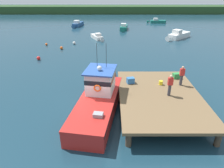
{
  "coord_description": "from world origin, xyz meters",
  "views": [
    {
      "loc": [
        1.24,
        -13.41,
        8.46
      ],
      "look_at": [
        1.2,
        1.35,
        1.4
      ],
      "focal_mm": 32.83,
      "sensor_mm": 36.0,
      "label": 1
    }
  ],
  "objects_px": {
    "mooring_buoy_outer": "(62,48)",
    "deckhand_further_back": "(182,75)",
    "mooring_buoy_spare_mooring": "(47,44)",
    "moored_boat_off_the_point": "(157,21)",
    "moored_boat_outer_mooring": "(98,37)",
    "main_fishing_boat": "(100,97)",
    "moored_boat_far_right": "(78,24)",
    "mooring_buoy_inshore": "(75,43)",
    "crate_stack_near_edge": "(177,76)",
    "bait_bucket": "(161,83)",
    "deckhand_by_the_boat": "(171,85)",
    "crate_stack_mid_dock": "(131,80)",
    "moored_boat_mid_harbor": "(179,35)",
    "mooring_buoy_channel_marker": "(39,58)",
    "moored_boat_far_left": "(124,27)"
  },
  "relations": [
    {
      "from": "deckhand_further_back",
      "to": "main_fishing_boat",
      "type": "bearing_deg",
      "value": -165.66
    },
    {
      "from": "moored_boat_off_the_point",
      "to": "mooring_buoy_spare_mooring",
      "type": "xyz_separation_m",
      "value": [
        -21.77,
        -21.91,
        -0.23
      ]
    },
    {
      "from": "moored_boat_off_the_point",
      "to": "moored_boat_outer_mooring",
      "type": "bearing_deg",
      "value": -128.32
    },
    {
      "from": "main_fishing_boat",
      "to": "mooring_buoy_outer",
      "type": "relative_size",
      "value": 22.71
    },
    {
      "from": "crate_stack_mid_dock",
      "to": "deckhand_further_back",
      "type": "relative_size",
      "value": 0.37
    },
    {
      "from": "deckhand_further_back",
      "to": "crate_stack_near_edge",
      "type": "bearing_deg",
      "value": 87.87
    },
    {
      "from": "deckhand_by_the_boat",
      "to": "moored_boat_mid_harbor",
      "type": "distance_m",
      "value": 24.66
    },
    {
      "from": "moored_boat_far_left",
      "to": "moored_boat_outer_mooring",
      "type": "bearing_deg",
      "value": -120.07
    },
    {
      "from": "main_fishing_boat",
      "to": "moored_boat_far_right",
      "type": "bearing_deg",
      "value": 101.25
    },
    {
      "from": "mooring_buoy_outer",
      "to": "deckhand_further_back",
      "type": "bearing_deg",
      "value": -48.3
    },
    {
      "from": "mooring_buoy_inshore",
      "to": "moored_boat_mid_harbor",
      "type": "bearing_deg",
      "value": 12.97
    },
    {
      "from": "moored_boat_mid_harbor",
      "to": "mooring_buoy_spare_mooring",
      "type": "xyz_separation_m",
      "value": [
        -22.18,
        -4.76,
        -0.37
      ]
    },
    {
      "from": "bait_bucket",
      "to": "mooring_buoy_outer",
      "type": "xyz_separation_m",
      "value": [
        -11.47,
        14.59,
        -1.15
      ]
    },
    {
      "from": "crate_stack_mid_dock",
      "to": "mooring_buoy_spare_mooring",
      "type": "bearing_deg",
      "value": 125.8
    },
    {
      "from": "crate_stack_mid_dock",
      "to": "crate_stack_near_edge",
      "type": "distance_m",
      "value": 4.2
    },
    {
      "from": "moored_boat_off_the_point",
      "to": "moored_boat_mid_harbor",
      "type": "distance_m",
      "value": 17.16
    },
    {
      "from": "moored_boat_outer_mooring",
      "to": "mooring_buoy_inshore",
      "type": "distance_m",
      "value": 5.04
    },
    {
      "from": "deckhand_by_the_boat",
      "to": "moored_boat_off_the_point",
      "type": "relative_size",
      "value": 0.34
    },
    {
      "from": "crate_stack_near_edge",
      "to": "mooring_buoy_spare_mooring",
      "type": "relative_size",
      "value": 1.62
    },
    {
      "from": "moored_boat_far_right",
      "to": "mooring_buoy_inshore",
      "type": "xyz_separation_m",
      "value": [
        1.96,
        -16.49,
        -0.24
      ]
    },
    {
      "from": "crate_stack_near_edge",
      "to": "moored_boat_outer_mooring",
      "type": "bearing_deg",
      "value": 112.52
    },
    {
      "from": "mooring_buoy_spare_mooring",
      "to": "crate_stack_near_edge",
      "type": "bearing_deg",
      "value": -44.13
    },
    {
      "from": "moored_boat_far_right",
      "to": "moored_boat_outer_mooring",
      "type": "distance_m",
      "value": 14.0
    },
    {
      "from": "mooring_buoy_spare_mooring",
      "to": "mooring_buoy_outer",
      "type": "relative_size",
      "value": 0.84
    },
    {
      "from": "crate_stack_mid_dock",
      "to": "moored_boat_mid_harbor",
      "type": "relative_size",
      "value": 0.11
    },
    {
      "from": "moored_boat_far_right",
      "to": "mooring_buoy_channel_marker",
      "type": "xyz_separation_m",
      "value": [
        -1.27,
        -24.24,
        -0.24
      ]
    },
    {
      "from": "crate_stack_mid_dock",
      "to": "deckhand_by_the_boat",
      "type": "bearing_deg",
      "value": -38.74
    },
    {
      "from": "mooring_buoy_spare_mooring",
      "to": "mooring_buoy_channel_marker",
      "type": "distance_m",
      "value": 7.19
    },
    {
      "from": "moored_boat_far_right",
      "to": "crate_stack_near_edge",
      "type": "bearing_deg",
      "value": -67.28
    },
    {
      "from": "moored_boat_far_right",
      "to": "moored_boat_outer_mooring",
      "type": "height_order",
      "value": "moored_boat_far_right"
    },
    {
      "from": "moored_boat_far_right",
      "to": "moored_boat_mid_harbor",
      "type": "xyz_separation_m",
      "value": [
        19.84,
        -12.37,
        0.07
      ]
    },
    {
      "from": "crate_stack_mid_dock",
      "to": "mooring_buoy_outer",
      "type": "relative_size",
      "value": 1.37
    },
    {
      "from": "deckhand_by_the_boat",
      "to": "moored_boat_outer_mooring",
      "type": "relative_size",
      "value": 0.38
    },
    {
      "from": "deckhand_further_back",
      "to": "moored_boat_outer_mooring",
      "type": "xyz_separation_m",
      "value": [
        -8.14,
        21.16,
        -1.68
      ]
    },
    {
      "from": "mooring_buoy_inshore",
      "to": "deckhand_further_back",
      "type": "bearing_deg",
      "value": -56.4
    },
    {
      "from": "moored_boat_mid_harbor",
      "to": "mooring_buoy_spare_mooring",
      "type": "relative_size",
      "value": 14.72
    },
    {
      "from": "deckhand_by_the_boat",
      "to": "mooring_buoy_inshore",
      "type": "distance_m",
      "value": 21.93
    },
    {
      "from": "main_fishing_boat",
      "to": "mooring_buoy_outer",
      "type": "bearing_deg",
      "value": 111.85
    },
    {
      "from": "crate_stack_mid_dock",
      "to": "moored_boat_far_right",
      "type": "xyz_separation_m",
      "value": [
        -9.58,
        33.65,
        -0.96
      ]
    },
    {
      "from": "crate_stack_near_edge",
      "to": "moored_boat_far_right",
      "type": "relative_size",
      "value": 0.11
    },
    {
      "from": "moored_boat_mid_harbor",
      "to": "mooring_buoy_spare_mooring",
      "type": "bearing_deg",
      "value": -167.9
    },
    {
      "from": "moored_boat_off_the_point",
      "to": "moored_boat_outer_mooring",
      "type": "height_order",
      "value": "moored_boat_off_the_point"
    },
    {
      "from": "deckhand_further_back",
      "to": "mooring_buoy_inshore",
      "type": "bearing_deg",
      "value": 123.6
    },
    {
      "from": "crate_stack_near_edge",
      "to": "moored_boat_outer_mooring",
      "type": "xyz_separation_m",
      "value": [
        -8.19,
        19.77,
        -1.05
      ]
    },
    {
      "from": "crate_stack_near_edge",
      "to": "mooring_buoy_outer",
      "type": "bearing_deg",
      "value": 134.66
    },
    {
      "from": "crate_stack_near_edge",
      "to": "mooring_buoy_spare_mooring",
      "type": "bearing_deg",
      "value": 135.87
    },
    {
      "from": "moored_boat_far_right",
      "to": "mooring_buoy_channel_marker",
      "type": "relative_size",
      "value": 11.77
    },
    {
      "from": "bait_bucket",
      "to": "moored_boat_far_right",
      "type": "xyz_separation_m",
      "value": [
        -12.03,
        33.97,
        -0.89
      ]
    },
    {
      "from": "main_fishing_boat",
      "to": "bait_bucket",
      "type": "height_order",
      "value": "main_fishing_boat"
    },
    {
      "from": "moored_boat_off_the_point",
      "to": "mooring_buoy_spare_mooring",
      "type": "relative_size",
      "value": 12.87
    }
  ]
}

